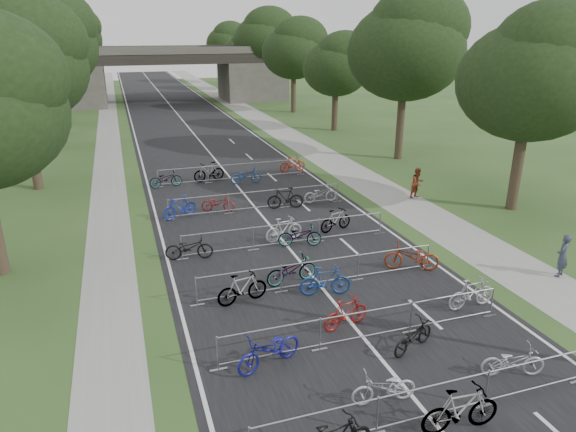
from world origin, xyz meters
name	(u,v)px	position (x,y,z in m)	size (l,w,h in m)	color
road	(183,121)	(0.00, 50.00, 0.01)	(11.00, 140.00, 0.01)	black
sidewalk_right	(256,117)	(8.00, 50.00, 0.01)	(3.00, 140.00, 0.01)	gray
sidewalk_left	(108,125)	(-7.50, 50.00, 0.01)	(2.00, 140.00, 0.01)	gray
lane_markings	(183,121)	(0.00, 50.00, 0.00)	(0.12, 140.00, 0.00)	silver
overpass_bridge	(166,75)	(0.00, 65.00, 3.53)	(31.00, 8.00, 7.05)	#47443F
tree_right_0	(534,75)	(13.11, 15.93, 6.92)	(7.17, 7.17, 10.93)	#33261C
tree_left_1	(19,63)	(-11.39, 27.93, 7.30)	(7.56, 7.56, 11.53)	#33261C
tree_right_1	(408,47)	(13.11, 27.93, 7.90)	(8.18, 8.18, 12.47)	#33261C
tree_left_2	(41,42)	(-11.39, 39.93, 8.12)	(8.40, 8.40, 12.81)	#33261C
tree_right_2	(338,66)	(13.11, 39.93, 5.95)	(6.16, 6.16, 9.39)	#33261C
tree_left_3	(58,57)	(-11.39, 51.93, 6.49)	(6.72, 6.72, 10.25)	#33261C
tree_right_3	(295,50)	(13.11, 51.93, 6.92)	(7.17, 7.17, 10.93)	#33261C
tree_left_4	(66,45)	(-11.39, 63.93, 7.30)	(7.56, 7.56, 11.53)	#33261C
tree_right_4	(265,39)	(13.11, 63.93, 7.90)	(8.18, 8.18, 12.47)	#33261C
tree_left_5	(71,37)	(-11.39, 75.93, 8.12)	(8.40, 8.40, 12.81)	#33261C
tree_right_5	(244,51)	(13.11, 75.93, 5.95)	(6.16, 6.16, 9.39)	#33261C
tree_left_6	(77,46)	(-11.39, 87.93, 6.49)	(6.72, 6.72, 10.25)	#33261C
tree_right_6	(227,42)	(13.11, 87.93, 6.92)	(7.17, 7.17, 10.93)	#33261C
barrier_row_1	(434,402)	(0.00, 3.60, 0.55)	(9.70, 0.08, 1.10)	#94969B
barrier_row_2	(367,325)	(0.00, 7.20, 0.55)	(9.70, 0.08, 1.10)	#94969B
barrier_row_3	(320,273)	(0.00, 11.00, 0.55)	(9.70, 0.08, 1.10)	#94969B
barrier_row_4	(287,234)	(0.00, 15.00, 0.55)	(9.70, 0.08, 1.10)	#94969B
barrier_row_5	(257,201)	(0.00, 20.00, 0.55)	(9.70, 0.08, 1.10)	#94969B
barrier_row_6	(232,172)	(0.00, 26.00, 0.55)	(9.70, 0.08, 1.10)	#94969B
bike_5	(384,388)	(-0.84, 4.53, 0.46)	(0.60, 1.73, 0.91)	#B3B2BB
bike_6	(461,410)	(0.40, 3.10, 0.61)	(0.57, 2.02, 1.22)	#94969B
bike_7	(513,361)	(3.06, 4.41, 0.46)	(0.62, 1.77, 0.93)	#A5A5AD
bike_8	(269,350)	(-3.19, 6.89, 0.55)	(0.73, 2.10, 1.10)	navy
bike_9	(346,313)	(-0.28, 8.11, 0.52)	(0.49, 1.72, 1.03)	maroon
bike_10	(413,337)	(1.10, 6.33, 0.46)	(0.61, 1.76, 0.92)	black
bike_11	(471,293)	(4.30, 7.87, 0.56)	(0.53, 1.86, 1.12)	#929399
bike_12	(242,288)	(-3.06, 10.69, 0.56)	(0.53, 1.88, 1.13)	#94969B
bike_13	(291,270)	(-0.95, 11.57, 0.53)	(0.71, 2.03, 1.07)	#94969B
bike_14	(325,281)	(-0.10, 10.29, 0.56)	(0.53, 1.87, 1.13)	navy
bike_15	(412,257)	(3.94, 11.13, 0.56)	(0.75, 2.14, 1.12)	maroon
bike_16	(189,248)	(-4.30, 14.94, 0.52)	(0.69, 1.97, 1.03)	black
bike_17	(284,229)	(0.06, 15.59, 0.56)	(0.53, 1.86, 1.12)	#ABACB2
bike_18	(300,235)	(0.54, 14.80, 0.50)	(0.67, 1.91, 1.01)	#94969B
bike_19	(336,220)	(2.77, 15.97, 0.54)	(0.51, 1.81, 1.09)	#94969B
bike_20	(180,207)	(-4.04, 20.12, 0.58)	(0.55, 1.94, 1.17)	navy
bike_21	(218,203)	(-2.01, 20.47, 0.46)	(0.61, 1.75, 0.92)	maroon
bike_22	(285,198)	(1.51, 19.82, 0.58)	(0.55, 1.94, 1.17)	black
bike_23	(320,194)	(3.67, 20.19, 0.50)	(0.66, 1.90, 1.00)	#B3B3BB
bike_24	(166,179)	(-4.15, 25.90, 0.51)	(0.67, 1.93, 1.02)	#94969B
bike_25	(209,172)	(-1.43, 26.37, 0.60)	(0.57, 2.00, 1.20)	#94969B
bike_26	(246,176)	(0.65, 25.11, 0.51)	(0.67, 1.93, 1.01)	navy
bike_27	(292,164)	(4.30, 26.84, 0.55)	(0.52, 1.83, 1.10)	#A02D17
pedestrian_a	(562,256)	(9.13, 8.83, 0.86)	(0.63, 0.41, 1.72)	#2C3142
pedestrian_b	(417,183)	(9.20, 19.26, 0.86)	(0.84, 0.65, 1.73)	brown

